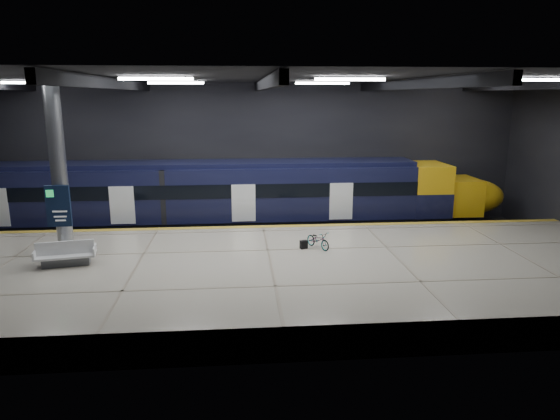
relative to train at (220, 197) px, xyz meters
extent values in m
plane|color=black|center=(2.11, -5.50, -2.06)|extent=(30.00, 30.00, 0.00)
cube|color=black|center=(2.11, 2.50, 1.94)|extent=(30.00, 0.10, 8.00)
cube|color=black|center=(2.11, -13.50, 1.94)|extent=(30.00, 0.10, 8.00)
cube|color=black|center=(2.11, -5.50, 5.94)|extent=(30.00, 16.00, 0.10)
cube|color=black|center=(-3.89, -5.50, 5.69)|extent=(0.25, 16.00, 0.40)
cube|color=black|center=(2.11, -5.50, 5.69)|extent=(0.25, 16.00, 0.40)
cube|color=black|center=(8.11, -5.50, 5.69)|extent=(0.25, 16.00, 0.40)
cube|color=black|center=(14.11, -5.50, 5.69)|extent=(0.25, 16.00, 0.40)
cube|color=white|center=(-1.89, -7.50, 5.82)|extent=(2.60, 0.18, 0.10)
cube|color=white|center=(5.11, -7.50, 5.82)|extent=(2.60, 0.18, 0.10)
cube|color=white|center=(12.11, -7.50, 5.82)|extent=(2.60, 0.18, 0.10)
cube|color=white|center=(-8.89, -1.50, 5.82)|extent=(2.60, 0.18, 0.10)
cube|color=white|center=(-1.89, -1.50, 5.82)|extent=(2.60, 0.18, 0.10)
cube|color=white|center=(5.11, -1.50, 5.82)|extent=(2.60, 0.18, 0.10)
cube|color=white|center=(12.11, -1.50, 5.82)|extent=(2.60, 0.18, 0.10)
cube|color=#BDB7A0|center=(2.11, -8.00, -1.51)|extent=(30.00, 11.00, 1.10)
cube|color=gold|center=(2.11, -2.75, -0.95)|extent=(30.00, 0.40, 0.01)
cube|color=gray|center=(2.11, -0.72, -1.98)|extent=(30.00, 0.08, 0.16)
cube|color=gray|center=(2.11, 0.72, -1.98)|extent=(30.00, 0.08, 0.16)
cube|color=black|center=(-1.80, 0.00, -1.51)|extent=(24.00, 2.58, 0.80)
cube|color=black|center=(-1.80, 0.00, 0.27)|extent=(24.00, 2.80, 2.75)
cube|color=black|center=(-1.80, 0.00, 1.76)|extent=(24.00, 2.30, 0.24)
cube|color=black|center=(-1.80, -1.41, 0.54)|extent=(24.00, 0.04, 0.70)
cube|color=white|center=(1.20, -1.41, -0.06)|extent=(1.20, 0.05, 1.90)
cube|color=gold|center=(11.20, 0.00, 0.27)|extent=(2.00, 2.80, 2.75)
ellipsoid|color=gold|center=(13.80, 0.00, -0.21)|extent=(3.60, 2.52, 1.90)
cube|color=black|center=(11.50, 0.00, 0.44)|extent=(1.60, 2.38, 0.80)
cube|color=#595B60|center=(-5.52, -7.73, -0.80)|extent=(1.71, 0.80, 0.31)
cube|color=white|center=(-5.52, -7.73, -0.57)|extent=(2.18, 1.23, 0.08)
cube|color=white|center=(-5.52, -7.73, -0.28)|extent=(2.04, 0.45, 0.52)
cube|color=white|center=(-6.53, -7.91, -0.44)|extent=(0.22, 0.87, 0.31)
cube|color=white|center=(-4.51, -7.55, -0.44)|extent=(0.22, 0.87, 0.31)
imported|color=#99999E|center=(4.20, -6.43, -0.60)|extent=(1.11, 1.43, 0.72)
cube|color=black|center=(3.60, -6.43, -0.78)|extent=(0.34, 0.27, 0.35)
cylinder|color=#9EA0A5|center=(-5.89, -6.50, 2.49)|extent=(0.60, 0.60, 6.90)
cube|color=#0E1A34|center=(-5.89, -6.92, 1.14)|extent=(0.90, 0.12, 1.60)
camera|label=1|loc=(0.92, -26.08, 5.25)|focal=32.00mm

